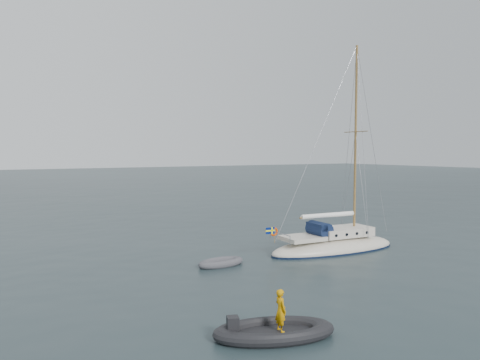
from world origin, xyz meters
TOP-DOWN VIEW (x-y plane):
  - ground at (0.00, 0.00)m, footprint 300.00×300.00m
  - sailboat at (3.99, -2.77)m, footprint 9.74×2.92m
  - dinghy at (-4.14, -2.45)m, footprint 2.85×1.29m
  - rib at (-7.40, -12.31)m, footprint 4.34×1.97m

SIDE VIEW (x-z plane):
  - ground at x=0.00m, z-range 0.00..0.00m
  - dinghy at x=-4.14m, z-range -0.03..0.38m
  - rib at x=-7.40m, z-range -0.59..1.13m
  - sailboat at x=3.99m, z-range -5.89..7.98m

